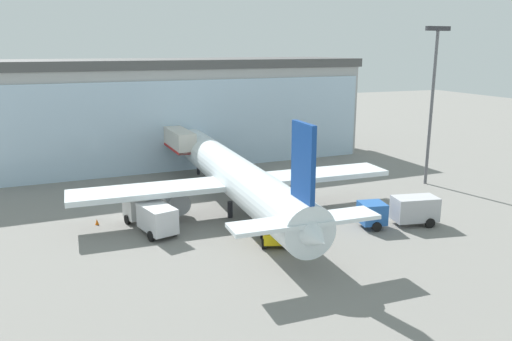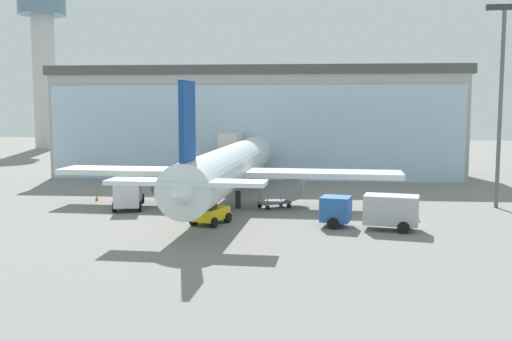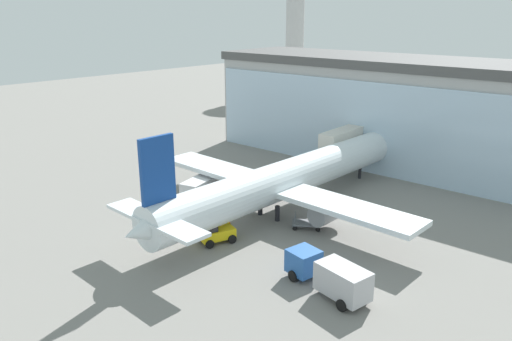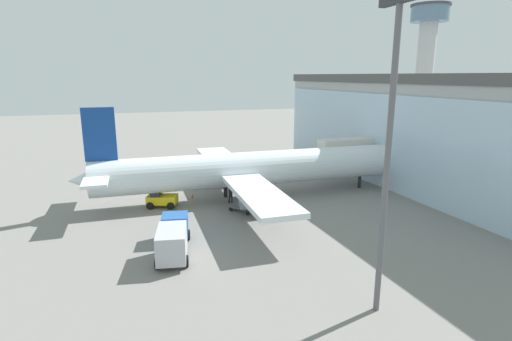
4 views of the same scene
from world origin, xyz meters
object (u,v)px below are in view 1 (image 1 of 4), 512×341
Objects in this scene: jet_bridge at (173,137)px; catering_truck at (151,215)px; apron_light_mast at (433,93)px; baggage_cart at (281,204)px; safety_cone_nose at (236,229)px; pushback_tug at (274,233)px; safety_cone_wingtip at (97,222)px; airplane at (235,176)px; fuel_truck at (401,210)px.

catering_truck is at bearing 160.09° from jet_bridge.
apron_light_mast is (27.15, -16.56, 6.18)m from jet_bridge.
jet_bridge is at bearing -106.32° from baggage_cart.
catering_truck reaches higher than baggage_cart.
pushback_tug is at bearing -60.72° from safety_cone_nose.
pushback_tug is at bearing -142.16° from catering_truck.
safety_cone_wingtip is at bearing -178.63° from apron_light_mast.
airplane is at bearing -177.18° from apron_light_mast.
jet_bridge reaches higher than pushback_tug.
fuel_truck is 11.81m from baggage_cart.
apron_light_mast is 0.47× the size of airplane.
apron_light_mast reaches higher than catering_truck.
baggage_cart is at bearing -6.09° from safety_cone_wingtip.
airplane reaches higher than jet_bridge.
apron_light_mast reaches higher than pushback_tug.
jet_bridge is at bearing 8.54° from airplane.
airplane is at bearing -1.31° from safety_cone_wingtip.
airplane is at bearing -55.75° from baggage_cart.
jet_bridge is at bearing 91.32° from safety_cone_nose.
pushback_tug is (-4.28, -8.20, 0.47)m from baggage_cart.
safety_cone_wingtip is (-13.54, 10.10, -0.70)m from pushback_tug.
safety_cone_wingtip is at bearing 145.34° from jet_bridge.
pushback_tug is (-12.65, 0.07, -0.49)m from fuel_truck.
safety_cone_nose is (6.97, -3.06, -1.19)m from catering_truck.
safety_cone_nose is (0.55, -23.82, -4.43)m from jet_bridge.
fuel_truck reaches higher than safety_cone_nose.
jet_bridge is at bearing -32.45° from catering_truck.
airplane is 5.10× the size of catering_truck.
airplane is (2.49, -17.77, -1.20)m from jet_bridge.
pushback_tug is 16.91m from safety_cone_wingtip.
airplane is 13.77m from safety_cone_wingtip.
apron_light_mast is 2.40× the size of catering_truck.
fuel_truck reaches higher than safety_cone_wingtip.
catering_truck is 22.78m from fuel_truck.
baggage_cart is at bearing 34.95° from safety_cone_nose.
apron_light_mast is at bearing 15.28° from safety_cone_nose.
fuel_truck is at bearing -14.51° from safety_cone_nose.
safety_cone_wingtip is at bearing -42.09° from baggage_cart.
safety_cone_nose is at bearing 162.76° from airplane.
pushback_tug is (-24.50, -11.01, -9.92)m from apron_light_mast.
jet_bridge is 31.76m from fuel_truck.
fuel_truck reaches higher than pushback_tug.
airplane is 10.12m from pushback_tug.
safety_cone_wingtip is at bearing 72.13° from pushback_tug.
safety_cone_wingtip is (-26.19, 10.17, -1.19)m from fuel_truck.
safety_cone_nose is at bearing -164.72° from apron_light_mast.
apron_light_mast is at bearing -86.62° from airplane.
jet_bridge reaches higher than baggage_cart.
fuel_truck is 12.66m from pushback_tug.
catering_truck reaches higher than safety_cone_nose.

